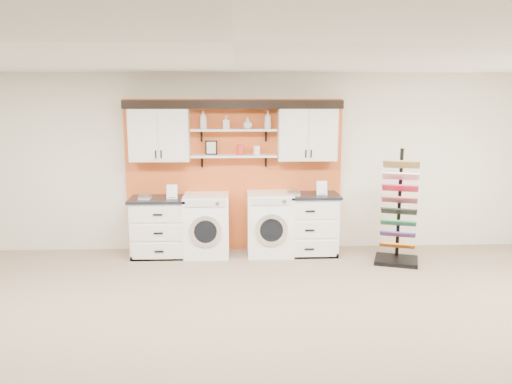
{
  "coord_description": "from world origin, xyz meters",
  "views": [
    {
      "loc": [
        0.0,
        -3.88,
        2.37
      ],
      "look_at": [
        0.28,
        2.3,
        1.24
      ],
      "focal_mm": 35.0,
      "sensor_mm": 36.0,
      "label": 1
    }
  ],
  "objects_px": {
    "washer": "(207,225)",
    "sample_rack": "(398,227)",
    "base_cabinet_right": "(307,224)",
    "dryer": "(270,224)",
    "base_cabinet_left": "(161,227)"
  },
  "relations": [
    {
      "from": "washer",
      "to": "sample_rack",
      "type": "relative_size",
      "value": 0.57
    },
    {
      "from": "base_cabinet_right",
      "to": "sample_rack",
      "type": "bearing_deg",
      "value": -20.67
    },
    {
      "from": "dryer",
      "to": "sample_rack",
      "type": "xyz_separation_m",
      "value": [
        1.86,
        -0.48,
        0.05
      ]
    },
    {
      "from": "base_cabinet_left",
      "to": "sample_rack",
      "type": "relative_size",
      "value": 0.55
    },
    {
      "from": "sample_rack",
      "to": "dryer",
      "type": "bearing_deg",
      "value": -174.86
    },
    {
      "from": "base_cabinet_right",
      "to": "washer",
      "type": "xyz_separation_m",
      "value": [
        -1.56,
        -0.0,
        0.0
      ]
    },
    {
      "from": "dryer",
      "to": "washer",
      "type": "bearing_deg",
      "value": 180.0
    },
    {
      "from": "base_cabinet_left",
      "to": "washer",
      "type": "distance_m",
      "value": 0.7
    },
    {
      "from": "dryer",
      "to": "base_cabinet_left",
      "type": "bearing_deg",
      "value": 179.88
    },
    {
      "from": "base_cabinet_right",
      "to": "washer",
      "type": "height_order",
      "value": "washer"
    },
    {
      "from": "base_cabinet_right",
      "to": "dryer",
      "type": "relative_size",
      "value": 1.0
    },
    {
      "from": "washer",
      "to": "sample_rack",
      "type": "distance_m",
      "value": 2.88
    },
    {
      "from": "washer",
      "to": "dryer",
      "type": "xyz_separation_m",
      "value": [
        0.98,
        -0.0,
        0.01
      ]
    },
    {
      "from": "base_cabinet_left",
      "to": "dryer",
      "type": "height_order",
      "value": "dryer"
    },
    {
      "from": "base_cabinet_right",
      "to": "base_cabinet_left",
      "type": "bearing_deg",
      "value": 180.0
    }
  ]
}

